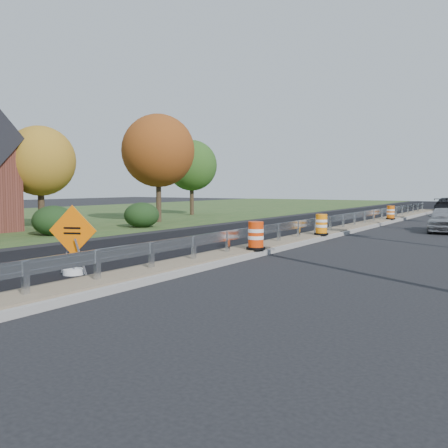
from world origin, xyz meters
The scene contains 15 objects.
ground centered at (0.00, 0.00, 0.00)m, with size 140.00×140.00×0.00m, color black.
grass_verge_near centered at (-24.00, 10.00, 0.01)m, with size 30.00×120.00×0.03m, color #2A4B20.
milled_overlay centered at (-4.40, 10.00, 0.01)m, with size 7.20×120.00×0.01m, color black.
median centered at (0.00, 8.00, 0.11)m, with size 1.60×55.00×0.23m.
guardrail centered at (0.00, 9.00, 0.73)m, with size 0.10×46.15×0.72m.
hedge_mid centered at (-11.50, 0.00, 0.76)m, with size 2.09×2.09×1.52m, color black.
hedge_north centered at (-11.00, 6.00, 0.76)m, with size 2.09×2.09×1.52m, color black.
tree_near_yellow centered at (-15.00, 2.00, 3.89)m, with size 3.96×3.96×5.88m.
tree_near_red centered at (-13.00, 10.00, 4.86)m, with size 4.95×4.95×7.35m.
tree_near_back centered at (-16.00, 18.00, 4.21)m, with size 4.29×4.29×6.37m.
caution_sign centered at (-1.93, -7.05, 0.50)m, with size 1.33×0.59×1.95m.
barrel_median_near centered at (0.55, -0.99, 0.71)m, with size 0.68×0.68×0.99m.
barrel_median_mid centered at (0.55, 5.32, 0.69)m, with size 0.65×0.65×0.96m.
barrel_median_far centered at (0.55, 18.08, 0.67)m, with size 0.63×0.63×0.92m.
car_silver centered at (4.74, 12.51, 0.69)m, with size 1.64×4.07×1.39m, color #A5A4A9.
Camera 1 is at (8.97, -16.47, 2.48)m, focal length 40.00 mm.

